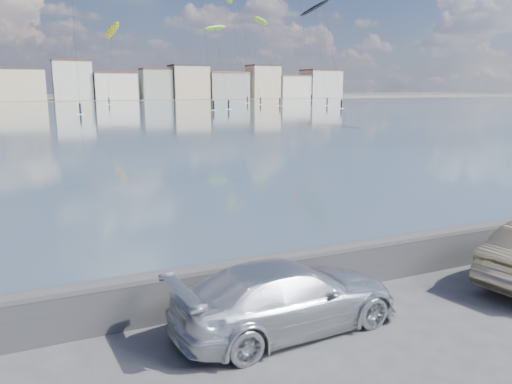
% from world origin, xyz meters
% --- Properties ---
extents(ground, '(700.00, 700.00, 0.00)m').
position_xyz_m(ground, '(0.00, 0.00, 0.00)').
color(ground, '#333335').
rests_on(ground, ground).
extents(bay_water, '(500.00, 177.00, 0.00)m').
position_xyz_m(bay_water, '(0.00, 91.50, 0.01)').
color(bay_water, '#384854').
rests_on(bay_water, ground).
extents(far_shore_strip, '(500.00, 60.00, 0.00)m').
position_xyz_m(far_shore_strip, '(0.00, 200.00, 0.01)').
color(far_shore_strip, '#4C473D').
rests_on(far_shore_strip, ground).
extents(seawall, '(400.00, 0.36, 1.08)m').
position_xyz_m(seawall, '(0.00, 2.70, 0.58)').
color(seawall, '#28282B').
rests_on(seawall, ground).
extents(far_buildings, '(240.79, 13.26, 14.60)m').
position_xyz_m(far_buildings, '(1.31, 186.00, 6.03)').
color(far_buildings, '#B2B7C6').
rests_on(far_buildings, ground).
extents(car_silver, '(4.79, 2.24, 1.35)m').
position_xyz_m(car_silver, '(0.48, 1.36, 0.68)').
color(car_silver, silver).
rests_on(car_silver, ground).
extents(kitesurfer_0, '(7.33, 17.84, 23.38)m').
position_xyz_m(kitesurfer_0, '(55.59, 122.00, 21.76)').
color(kitesurfer_0, '#8CD826').
rests_on(kitesurfer_0, ground).
extents(kitesurfer_5, '(5.83, 11.01, 22.37)m').
position_xyz_m(kitesurfer_5, '(18.85, 140.56, 19.60)').
color(kitesurfer_5, yellow).
rests_on(kitesurfer_5, ground).
extents(kitesurfer_11, '(7.08, 16.47, 27.68)m').
position_xyz_m(kitesurfer_11, '(67.43, 113.72, 24.93)').
color(kitesurfer_11, black).
rests_on(kitesurfer_11, ground).
extents(kitesurfer_14, '(8.28, 18.31, 19.52)m').
position_xyz_m(kitesurfer_14, '(37.38, 108.32, 17.84)').
color(kitesurfer_14, '#8CD826').
rests_on(kitesurfer_14, ground).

